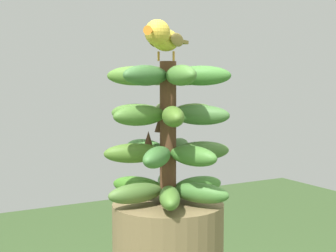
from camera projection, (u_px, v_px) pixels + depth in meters
The scene contains 2 objects.
banana_bunch at pixel (168, 133), 1.11m from camera, with size 0.30×0.29×0.32m.
perched_bird at pixel (163, 37), 1.06m from camera, with size 0.18×0.15×0.08m.
Camera 1 is at (-0.54, -0.96, 1.30)m, focal length 52.74 mm.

